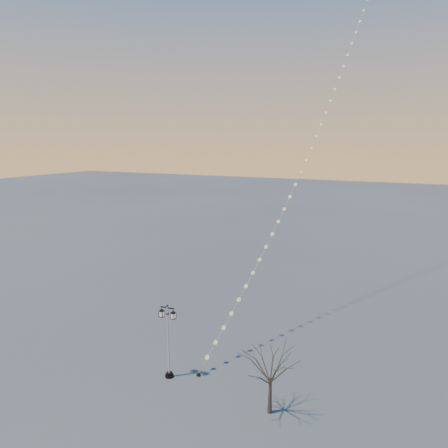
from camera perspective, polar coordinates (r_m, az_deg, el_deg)
The scene contains 4 objects.
ground at distance 27.71m, azimuth -7.86°, elevation -22.49°, with size 300.00×300.00×0.00m, color #505151.
street_lamp at distance 27.37m, azimuth -8.08°, elevation -15.97°, with size 1.31×0.58×5.18m.
bare_tree at distance 24.12m, azimuth 6.78°, elevation -19.97°, with size 2.51×2.51×4.17m.
kite_train at distance 39.38m, azimuth 14.07°, elevation 18.60°, with size 8.37×35.00×41.12m.
Camera 1 is at (12.79, -19.06, 15.53)m, focal length 31.60 mm.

